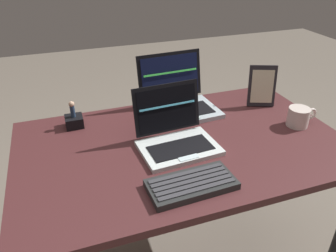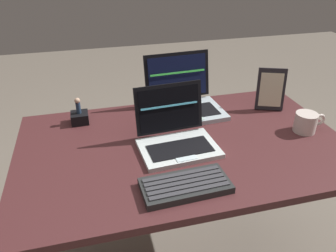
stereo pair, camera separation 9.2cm
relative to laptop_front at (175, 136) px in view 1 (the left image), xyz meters
The scene contains 8 objects.
desk 0.13m from the laptop_front, 18.09° to the left, with size 1.31×0.79×0.75m.
laptop_front is the anchor object (origin of this frame).
laptop_rear 0.31m from the laptop_front, 67.44° to the left, with size 0.35×0.30×0.25m.
external_keyboard 0.26m from the laptop_front, 98.53° to the right, with size 0.30×0.15×0.03m.
photo_frame 0.56m from the laptop_front, 21.65° to the left, with size 0.14×0.09×0.20m.
figurine_stand 0.46m from the laptop_front, 141.24° to the left, with size 0.07×0.07×0.05m, color black.
figurine 0.46m from the laptop_front, 141.24° to the left, with size 0.02×0.02×0.07m.
coffee_mug 0.56m from the laptop_front, ahead, with size 0.14×0.09×0.08m.
Camera 1 is at (-0.43, -1.04, 1.47)m, focal length 35.25 mm.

